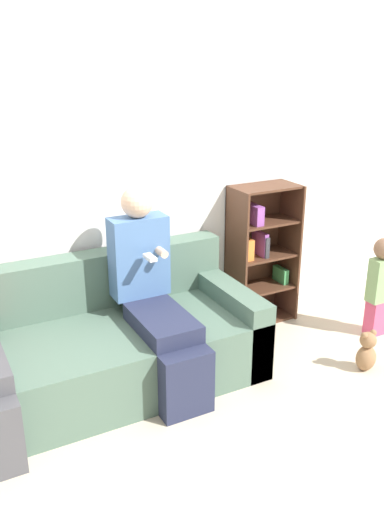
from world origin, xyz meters
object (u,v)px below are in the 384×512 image
(bookshelf, at_px, (258,259))
(couch, at_px, (91,349))
(toddler_standing, at_px, (380,282))
(teddy_bear, at_px, (367,352))
(adult_seated, at_px, (153,290))

(bookshelf, bearing_deg, couch, -167.88)
(toddler_standing, relative_size, bookshelf, 0.70)
(toddler_standing, xyz_separation_m, teddy_bear, (-0.45, -0.36, -0.29))
(couch, relative_size, teddy_bear, 7.23)
(couch, height_order, toddler_standing, couch)
(toddler_standing, bearing_deg, adult_seated, 172.07)
(couch, relative_size, toddler_standing, 2.77)
(couch, bearing_deg, bookshelf, 12.12)
(adult_seated, bearing_deg, toddler_standing, -7.93)
(couch, xyz_separation_m, bookshelf, (1.51, 0.32, 0.25))
(teddy_bear, bearing_deg, bookshelf, 101.99)
(toddler_standing, bearing_deg, teddy_bear, -141.49)
(couch, xyz_separation_m, adult_seated, (0.41, -0.09, 0.38))
(couch, bearing_deg, teddy_bear, -22.07)
(adult_seated, bearing_deg, teddy_bear, -24.70)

